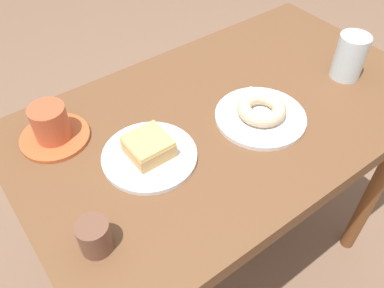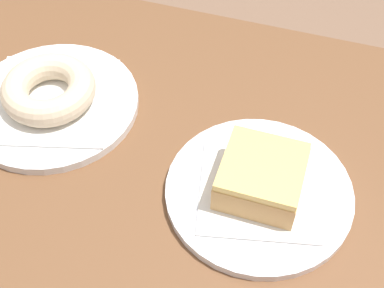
{
  "view_description": "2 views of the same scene",
  "coord_description": "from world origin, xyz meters",
  "px_view_note": "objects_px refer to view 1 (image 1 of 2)",
  "views": [
    {
      "loc": [
        0.51,
        0.53,
        1.37
      ],
      "look_at": [
        0.16,
        0.06,
        0.76
      ],
      "focal_mm": 37.34,
      "sensor_mm": 36.0,
      "label": 1
    },
    {
      "loc": [
        0.27,
        -0.32,
        1.22
      ],
      "look_at": [
        0.16,
        0.02,
        0.78
      ],
      "focal_mm": 49.38,
      "sensor_mm": 36.0,
      "label": 2
    }
  ],
  "objects_px": {
    "water_glass": "(350,57)",
    "sugar_jar": "(95,236)",
    "donut_glazed_square": "(148,146)",
    "plate_sugar_ring": "(260,117)",
    "coffee_cup": "(52,127)",
    "plate_glazed_square": "(150,156)",
    "donut_sugar_ring": "(262,109)"
  },
  "relations": [
    {
      "from": "plate_glazed_square",
      "to": "donut_sugar_ring",
      "type": "bearing_deg",
      "value": 169.6
    },
    {
      "from": "plate_glazed_square",
      "to": "plate_sugar_ring",
      "type": "relative_size",
      "value": 0.96
    },
    {
      "from": "donut_glazed_square",
      "to": "plate_glazed_square",
      "type": "bearing_deg",
      "value": -90.0
    },
    {
      "from": "plate_sugar_ring",
      "to": "sugar_jar",
      "type": "relative_size",
      "value": 3.24
    },
    {
      "from": "plate_glazed_square",
      "to": "coffee_cup",
      "type": "height_order",
      "value": "coffee_cup"
    },
    {
      "from": "donut_glazed_square",
      "to": "water_glass",
      "type": "bearing_deg",
      "value": 174.18
    },
    {
      "from": "donut_glazed_square",
      "to": "coffee_cup",
      "type": "relative_size",
      "value": 0.55
    },
    {
      "from": "donut_sugar_ring",
      "to": "coffee_cup",
      "type": "distance_m",
      "value": 0.48
    },
    {
      "from": "plate_sugar_ring",
      "to": "coffee_cup",
      "type": "distance_m",
      "value": 0.48
    },
    {
      "from": "plate_sugar_ring",
      "to": "donut_sugar_ring",
      "type": "bearing_deg",
      "value": 0.0
    },
    {
      "from": "donut_glazed_square",
      "to": "plate_sugar_ring",
      "type": "xyz_separation_m",
      "value": [
        -0.28,
        0.05,
        -0.03
      ]
    },
    {
      "from": "water_glass",
      "to": "coffee_cup",
      "type": "height_order",
      "value": "water_glass"
    },
    {
      "from": "donut_sugar_ring",
      "to": "plate_glazed_square",
      "type": "bearing_deg",
      "value": -10.4
    },
    {
      "from": "plate_sugar_ring",
      "to": "coffee_cup",
      "type": "height_order",
      "value": "coffee_cup"
    },
    {
      "from": "coffee_cup",
      "to": "sugar_jar",
      "type": "bearing_deg",
      "value": 80.6
    },
    {
      "from": "donut_glazed_square",
      "to": "water_glass",
      "type": "xyz_separation_m",
      "value": [
        -0.58,
        0.06,
        0.02
      ]
    },
    {
      "from": "water_glass",
      "to": "plate_sugar_ring",
      "type": "bearing_deg",
      "value": -1.49
    },
    {
      "from": "donut_sugar_ring",
      "to": "coffee_cup",
      "type": "bearing_deg",
      "value": -28.6
    },
    {
      "from": "plate_glazed_square",
      "to": "sugar_jar",
      "type": "relative_size",
      "value": 3.09
    },
    {
      "from": "donut_glazed_square",
      "to": "coffee_cup",
      "type": "distance_m",
      "value": 0.23
    },
    {
      "from": "plate_glazed_square",
      "to": "water_glass",
      "type": "relative_size",
      "value": 1.74
    },
    {
      "from": "donut_sugar_ring",
      "to": "water_glass",
      "type": "relative_size",
      "value": 0.97
    },
    {
      "from": "donut_sugar_ring",
      "to": "water_glass",
      "type": "height_order",
      "value": "water_glass"
    },
    {
      "from": "plate_glazed_square",
      "to": "donut_glazed_square",
      "type": "xyz_separation_m",
      "value": [
        0.0,
        0.0,
        0.03
      ]
    },
    {
      "from": "donut_glazed_square",
      "to": "coffee_cup",
      "type": "height_order",
      "value": "coffee_cup"
    },
    {
      "from": "plate_glazed_square",
      "to": "coffee_cup",
      "type": "relative_size",
      "value": 1.33
    },
    {
      "from": "water_glass",
      "to": "sugar_jar",
      "type": "distance_m",
      "value": 0.77
    },
    {
      "from": "water_glass",
      "to": "sugar_jar",
      "type": "bearing_deg",
      "value": 5.0
    },
    {
      "from": "sugar_jar",
      "to": "donut_glazed_square",
      "type": "bearing_deg",
      "value": -146.42
    },
    {
      "from": "sugar_jar",
      "to": "coffee_cup",
      "type": "bearing_deg",
      "value": -99.4
    },
    {
      "from": "water_glass",
      "to": "donut_sugar_ring",
      "type": "bearing_deg",
      "value": -1.49
    },
    {
      "from": "donut_sugar_ring",
      "to": "coffee_cup",
      "type": "height_order",
      "value": "coffee_cup"
    }
  ]
}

